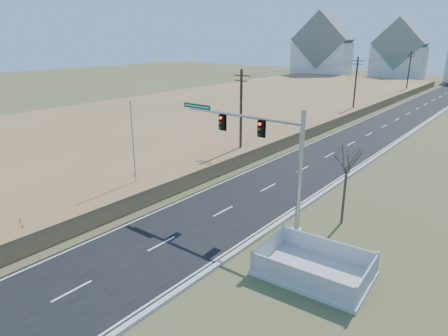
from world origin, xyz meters
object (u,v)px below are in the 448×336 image
Objects in this scene: fence_enclosure at (314,270)px; open_sign at (270,269)px; traffic_signal_mast at (274,155)px; flagpole at (134,160)px; bare_tree at (348,158)px.

fence_enclosure is 2.29m from open_sign.
traffic_signal_mast reaches higher than flagpole.
traffic_signal_mast is 15.50× the size of open_sign.
bare_tree is (-1.30, 6.80, 4.31)m from fence_enclosure.
fence_enclosure is at bearing -37.00° from traffic_signal_mast.
flagpole is at bearing -158.73° from bare_tree.
open_sign is 0.11× the size of bare_tree.
flagpole reaches higher than fence_enclosure.
traffic_signal_mast is 7.48m from open_sign.
traffic_signal_mast is 4.78m from bare_tree.
flagpole reaches higher than bare_tree.
open_sign is 0.09× the size of flagpole.
open_sign is (-1.83, -1.38, 0.07)m from fence_enclosure.
open_sign is at bearing -58.50° from traffic_signal_mast.
traffic_signal_mast reaches higher than bare_tree.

